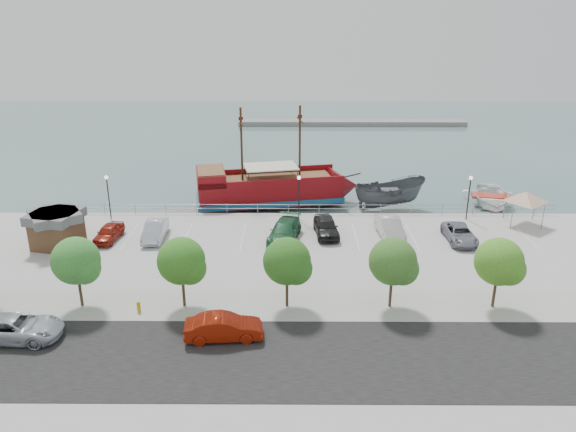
{
  "coord_description": "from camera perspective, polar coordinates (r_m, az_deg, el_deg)",
  "views": [
    {
      "loc": [
        -0.73,
        -43.53,
        19.45
      ],
      "look_at": [
        -1.0,
        2.0,
        2.0
      ],
      "focal_mm": 35.0,
      "sensor_mm": 36.0,
      "label": 1
    }
  ],
  "objects": [
    {
      "name": "seawall_railing",
      "position": [
        54.71,
        1.08,
        0.73
      ],
      "size": [
        50.0,
        0.06,
        1.0
      ],
      "color": "gray",
      "rests_on": "land_slab"
    },
    {
      "name": "lamp_post_right",
      "position": [
        55.28,
        17.96,
        2.54
      ],
      "size": [
        0.36,
        0.36,
        4.28
      ],
      "color": "black",
      "rests_on": "land_slab"
    },
    {
      "name": "parked_car_e",
      "position": [
        49.77,
        3.9,
        -1.07
      ],
      "size": [
        2.36,
        4.97,
        1.64
      ],
      "primitive_type": "imported",
      "rotation": [
        0.0,
        0.0,
        0.09
      ],
      "color": "black",
      "rests_on": "land_slab"
    },
    {
      "name": "dock_mid",
      "position": [
        57.38,
        10.43,
        -0.06
      ],
      "size": [
        7.14,
        2.62,
        0.4
      ],
      "primitive_type": "cube",
      "rotation": [
        0.0,
        0.0,
        -0.09
      ],
      "color": "gray",
      "rests_on": "ground"
    },
    {
      "name": "pirate_ship",
      "position": [
        59.53,
        -0.71,
        2.77
      ],
      "size": [
        17.87,
        7.98,
        11.09
      ],
      "rotation": [
        0.0,
        0.0,
        0.2
      ],
      "color": "maroon",
      "rests_on": "ground"
    },
    {
      "name": "dock_east",
      "position": [
        59.33,
        18.1,
        -0.09
      ],
      "size": [
        6.36,
        2.1,
        0.36
      ],
      "primitive_type": "cube",
      "rotation": [
        0.0,
        0.0,
        0.05
      ],
      "color": "#67635E",
      "rests_on": "ground"
    },
    {
      "name": "tree_d",
      "position": [
        37.15,
        0.12,
        -4.8
      ],
      "size": [
        3.3,
        3.2,
        5.0
      ],
      "color": "#473321",
      "rests_on": "sidewalk"
    },
    {
      "name": "parked_car_a",
      "position": [
        51.12,
        -17.75,
        -1.61
      ],
      "size": [
        2.07,
        4.23,
        1.39
      ],
      "primitive_type": "imported",
      "rotation": [
        0.0,
        0.0,
        -0.11
      ],
      "color": "maroon",
      "rests_on": "land_slab"
    },
    {
      "name": "parked_car_g",
      "position": [
        50.69,
        17.05,
        -1.74
      ],
      "size": [
        2.35,
        4.91,
        1.35
      ],
      "primitive_type": "imported",
      "rotation": [
        0.0,
        0.0,
        0.02
      ],
      "color": "gray",
      "rests_on": "land_slab"
    },
    {
      "name": "street",
      "position": [
        33.71,
        1.57,
        -14.26
      ],
      "size": [
        100.0,
        8.0,
        0.04
      ],
      "primitive_type": "cube",
      "color": "black",
      "rests_on": "land_slab"
    },
    {
      "name": "lamp_post_mid",
      "position": [
        52.69,
        1.12,
        2.7
      ],
      "size": [
        0.36,
        0.36,
        4.28
      ],
      "color": "black",
      "rests_on": "land_slab"
    },
    {
      "name": "lamp_post_left",
      "position": [
        55.44,
        -17.85,
        2.61
      ],
      "size": [
        0.36,
        0.36,
        4.28
      ],
      "color": "black",
      "rests_on": "land_slab"
    },
    {
      "name": "ground",
      "position": [
        48.1,
        1.18,
        -4.2
      ],
      "size": [
        160.0,
        160.0,
        0.0
      ],
      "primitive_type": "plane",
      "color": "#476767"
    },
    {
      "name": "dock_west",
      "position": [
        58.01,
        -12.88,
        -0.0
      ],
      "size": [
        7.54,
        3.07,
        0.42
      ],
      "primitive_type": "cube",
      "rotation": [
        0.0,
        0.0,
        0.14
      ],
      "color": "gray",
      "rests_on": "ground"
    },
    {
      "name": "tree_c",
      "position": [
        37.83,
        -10.58,
        -4.69
      ],
      "size": [
        3.3,
        3.2,
        5.0
      ],
      "color": "#473321",
      "rests_on": "sidewalk"
    },
    {
      "name": "street_van",
      "position": [
        38.76,
        -25.9,
        -10.17
      ],
      "size": [
        5.67,
        2.73,
        1.56
      ],
      "primitive_type": "imported",
      "rotation": [
        0.0,
        0.0,
        1.55
      ],
      "color": "#A5AAB3",
      "rests_on": "street"
    },
    {
      "name": "sidewalk",
      "position": [
        38.76,
        1.39,
        -9.13
      ],
      "size": [
        100.0,
        4.0,
        0.05
      ],
      "primitive_type": "cube",
      "color": "gray",
      "rests_on": "land_slab"
    },
    {
      "name": "street_sedan",
      "position": [
        35.22,
        -6.55,
        -11.18
      ],
      "size": [
        4.92,
        2.09,
        1.58
      ],
      "primitive_type": "imported",
      "rotation": [
        0.0,
        0.0,
        1.66
      ],
      "color": "maroon",
      "rests_on": "street"
    },
    {
      "name": "parked_car_b",
      "position": [
        50.33,
        -13.35,
        -1.41
      ],
      "size": [
        1.76,
        4.75,
        1.55
      ],
      "primitive_type": "imported",
      "rotation": [
        0.0,
        0.0,
        0.03
      ],
      "color": "#B7BAC9",
      "rests_on": "land_slab"
    },
    {
      "name": "tree_f",
      "position": [
        39.66,
        20.86,
        -4.54
      ],
      "size": [
        3.3,
        3.2,
        5.0
      ],
      "color": "#473321",
      "rests_on": "sidewalk"
    },
    {
      "name": "speedboat",
      "position": [
        63.46,
        19.91,
        1.65
      ],
      "size": [
        6.89,
        8.68,
        1.62
      ],
      "primitive_type": "imported",
      "rotation": [
        0.0,
        0.0,
        -0.18
      ],
      "color": "white",
      "rests_on": "ground"
    },
    {
      "name": "tree_b",
      "position": [
        39.75,
        -20.57,
        -4.45
      ],
      "size": [
        3.3,
        3.2,
        5.0
      ],
      "color": "#473321",
      "rests_on": "sidewalk"
    },
    {
      "name": "land_slab",
      "position": [
        30.17,
        1.76,
        -20.7
      ],
      "size": [
        100.0,
        58.0,
        1.2
      ],
      "primitive_type": "cube",
      "color": "#A5A5A4",
      "rests_on": "ground"
    },
    {
      "name": "parked_car_d",
      "position": [
        48.65,
        -0.36,
        -1.55
      ],
      "size": [
        3.33,
        5.98,
        1.64
      ],
      "primitive_type": "imported",
      "rotation": [
        0.0,
        0.0,
        -0.19
      ],
      "color": "#205431",
      "rests_on": "land_slab"
    },
    {
      "name": "shed",
      "position": [
        51.01,
        -22.46,
        -1.13
      ],
      "size": [
        4.44,
        4.44,
        3.08
      ],
      "rotation": [
        0.0,
        0.0,
        -0.21
      ],
      "color": "brown",
      "rests_on": "land_slab"
    },
    {
      "name": "tree_e",
      "position": [
        37.78,
        10.83,
        -4.74
      ],
      "size": [
        3.3,
        3.2,
        5.0
      ],
      "color": "#473321",
      "rests_on": "sidewalk"
    },
    {
      "name": "parked_car_f",
      "position": [
        50.22,
        10.29,
        -1.14
      ],
      "size": [
        2.23,
        5.23,
        1.68
      ],
      "primitive_type": "imported",
      "rotation": [
        0.0,
        0.0,
        0.09
      ],
      "color": "silver",
      "rests_on": "land_slab"
    },
    {
      "name": "canopy_tent",
      "position": [
        55.83,
        23.08,
        2.27
      ],
      "size": [
        4.82,
        4.82,
        3.62
      ],
      "rotation": [
        0.0,
        0.0,
        -0.12
      ],
      "color": "slate",
      "rests_on": "land_slab"
    },
    {
      "name": "fire_hydrant",
      "position": [
        39.2,
        -14.93,
        -8.85
      ],
      "size": [
        0.27,
        0.27,
        0.78
      ],
      "rotation": [
        0.0,
        0.0,
        -0.11
      ],
      "color": "#C68C06",
      "rests_on": "sidewalk"
    },
    {
      "name": "far_shore",
      "position": [
        101.12,
        6.51,
        9.4
      ],
      "size": [
        40.0,
        3.0,
        0.8
      ],
      "primitive_type": "cube",
      "color": "gray",
      "rests_on": "ground"
    },
    {
      "name": "patrol_boat",
      "position": [
        59.26,
        10.29,
        2.0
      ],
      "size": [
        8.45,
        5.17,
        3.07
      ],
      "primitive_type": "imported",
      "rotation": [
        0.0,
        0.0,
        1.87
      ],
      "color": "#484C51",
      "rests_on": "ground"
    }
  ]
}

